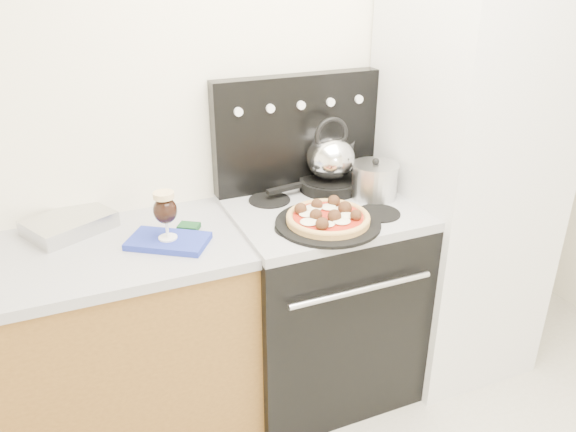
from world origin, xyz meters
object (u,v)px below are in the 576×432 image
stock_pot (374,182)px  fridge (462,179)px  stove_body (320,303)px  pizza (328,216)px  base_cabinet (62,364)px  beer_glass (166,215)px  pizza_pan (328,223)px  tea_kettle (331,154)px  skillet (330,184)px  oven_mitt (168,241)px

stock_pot → fridge: bearing=-4.8°
stock_pot → stove_body: bearing=-177.2°
stock_pot → pizza: bearing=-150.8°
base_cabinet → beer_glass: beer_glass is taller
base_cabinet → beer_glass: (0.45, -0.07, 0.59)m
pizza → stock_pot: 0.35m
fridge → pizza: size_ratio=5.82×
fridge → beer_glass: size_ratio=10.05×
stove_body → pizza: pizza is taller
pizza_pan → stock_pot: stock_pot is taller
base_cabinet → beer_glass: 0.74m
beer_glass → pizza: beer_glass is taller
fridge → pizza_pan: fridge is taller
tea_kettle → stock_pot: size_ratio=1.22×
stove_body → skillet: skillet is taller
oven_mitt → skillet: 0.80m
beer_glass → pizza_pan: bearing=-11.2°
skillet → pizza: bearing=-117.8°
fridge → skillet: (-0.58, 0.19, -0.01)m
pizza → tea_kettle: tea_kettle is taller
oven_mitt → skillet: (0.77, 0.20, 0.03)m
beer_glass → stock_pot: bearing=3.3°
pizza_pan → tea_kettle: 0.40m
stove_body → oven_mitt: 0.81m
base_cabinet → fridge: size_ratio=0.76×
stove_body → tea_kettle: 0.68m
oven_mitt → skillet: skillet is taller
fridge → skillet: 0.61m
pizza_pan → oven_mitt: bearing=168.8°
fridge → base_cabinet: bearing=178.4°
base_cabinet → pizza: bearing=-10.0°
stock_pot → beer_glass: bearing=-176.7°
tea_kettle → oven_mitt: bearing=175.8°
stove_body → fridge: bearing=-2.0°
stove_body → beer_glass: beer_glass is taller
base_cabinet → pizza: size_ratio=4.44×
base_cabinet → stove_body: (1.10, -0.02, 0.01)m
fridge → tea_kettle: size_ratio=8.03×
oven_mitt → stock_pot: bearing=3.3°
fridge → pizza: bearing=-169.9°
stove_body → oven_mitt: bearing=-176.5°
skillet → tea_kettle: size_ratio=1.15×
base_cabinet → skillet: (1.22, 0.14, 0.51)m
fridge → beer_glass: bearing=-179.4°
tea_kettle → pizza_pan: bearing=-136.8°
beer_glass → tea_kettle: (0.77, 0.20, 0.07)m
fridge → pizza_pan: 0.77m
fridge → pizza_pan: size_ratio=4.58×
fridge → beer_glass: 1.36m
stove_body → pizza: (-0.05, -0.16, 0.52)m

